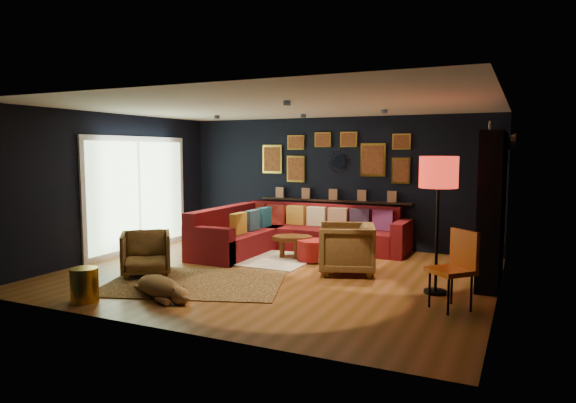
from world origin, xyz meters
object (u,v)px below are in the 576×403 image
at_px(orange_chair, 456,263).
at_px(floor_lamp, 439,177).
at_px(armchair_left, 146,251).
at_px(pouf, 313,250).
at_px(armchair_right, 346,246).
at_px(coffee_table, 292,240).
at_px(gold_stool, 84,285).
at_px(dog, 159,282).
at_px(sectional, 288,234).

bearing_deg(orange_chair, floor_lamp, 160.81).
relative_size(armchair_left, orange_chair, 0.77).
height_order(pouf, armchair_right, armchair_right).
height_order(coffee_table, armchair_right, armchair_right).
xyz_separation_m(armchair_left, armchair_right, (2.78, 1.44, 0.06)).
relative_size(gold_stool, dog, 0.37).
relative_size(gold_stool, floor_lamp, 0.24).
bearing_deg(floor_lamp, pouf, 153.23).
xyz_separation_m(armchair_right, orange_chair, (1.80, -1.19, 0.14)).
bearing_deg(armchair_right, orange_chair, 37.73).
bearing_deg(orange_chair, armchair_right, -171.53).
distance_m(armchair_left, dog, 1.34).
bearing_deg(pouf, coffee_table, 165.13).
relative_size(sectional, armchair_left, 4.56).
distance_m(pouf, dog, 3.07).
relative_size(pouf, dog, 0.45).
bearing_deg(armchair_right, gold_stool, -60.19).
bearing_deg(dog, floor_lamp, 49.71).
bearing_deg(armchair_left, armchair_right, -11.57).
relative_size(armchair_left, armchair_right, 0.86).
bearing_deg(sectional, floor_lamp, -31.04).
distance_m(pouf, gold_stool, 3.86).
xyz_separation_m(coffee_table, pouf, (0.44, -0.12, -0.12)).
bearing_deg(armchair_left, pouf, 6.38).
bearing_deg(dog, armchair_right, 73.93).
distance_m(pouf, armchair_right, 1.01).
bearing_deg(pouf, floor_lamp, -26.77).
bearing_deg(gold_stool, sectional, 77.43).
bearing_deg(orange_chair, dog, -120.40).
relative_size(pouf, armchair_right, 0.62).
height_order(gold_stool, dog, gold_stool).
relative_size(coffee_table, armchair_right, 1.05).
distance_m(armchair_right, floor_lamp, 1.95).
xyz_separation_m(armchair_left, dog, (0.98, -0.90, -0.17)).
xyz_separation_m(sectional, armchair_right, (1.62, -1.27, 0.11)).
relative_size(sectional, orange_chair, 3.52).
height_order(gold_stool, floor_lamp, floor_lamp).
height_order(armchair_right, gold_stool, armchair_right).
bearing_deg(coffee_table, dog, -100.49).
bearing_deg(armchair_left, floor_lamp, -27.63).
bearing_deg(orange_chair, sectional, -173.78).
bearing_deg(orange_chair, coffee_table, -169.54).
bearing_deg(orange_chair, gold_stool, -116.72).
bearing_deg(armchair_right, pouf, -143.54).
relative_size(sectional, gold_stool, 7.81).
height_order(sectional, gold_stool, sectional).
relative_size(pouf, floor_lamp, 0.29).
xyz_separation_m(sectional, armchair_left, (-1.16, -2.71, 0.05)).
height_order(coffee_table, pouf, coffee_table).
height_order(sectional, pouf, sectional).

